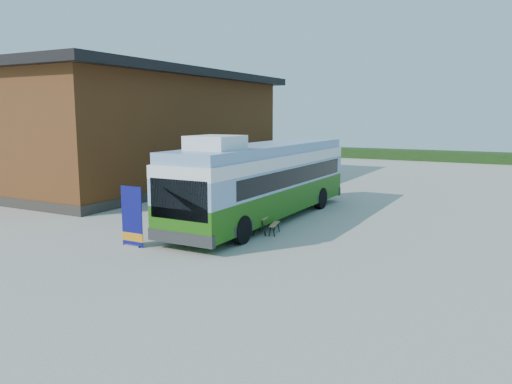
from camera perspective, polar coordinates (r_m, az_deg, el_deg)
The scene contains 10 objects.
ground at distance 20.30m, azimuth -6.86°, elevation -4.61°, with size 100.00×100.00×0.00m, color #BCB7AD.
barn at distance 34.11m, azimuth -11.78°, elevation 6.78°, with size 9.60×21.20×7.50m.
hedge at distance 54.38m, azimuth 24.67°, elevation 3.59°, with size 40.00×3.00×1.00m, color #264419.
bus at distance 22.25m, azimuth 0.99°, elevation 1.54°, with size 2.76×12.79×3.93m.
awning at distance 23.53m, azimuth -3.26°, elevation 4.36°, with size 2.59×4.24×0.51m.
banner at distance 18.40m, azimuth -13.98°, elevation -3.36°, with size 0.95×0.18×2.19m.
picnic_table at distance 19.90m, azimuth 0.72°, elevation -3.30°, with size 1.44×1.34×0.69m.
person_a at distance 25.26m, azimuth -2.06°, elevation 0.31°, with size 0.70×0.46×1.92m, color #999999.
person_b at distance 22.56m, azimuth -6.75°, elevation -0.68°, with size 0.97×0.75×1.99m, color #999999.
slurry_tanker at distance 40.83m, azimuth 3.42°, elevation 4.00°, with size 2.23×5.96×2.21m.
Camera 1 is at (11.43, -16.11, 4.69)m, focal length 35.00 mm.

